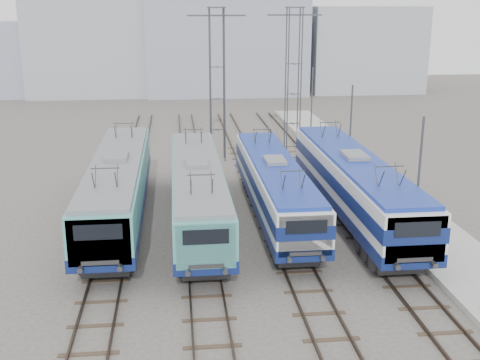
% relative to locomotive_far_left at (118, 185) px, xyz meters
% --- Properties ---
extents(ground, '(160.00, 160.00, 0.00)m').
position_rel_locomotive_far_left_xyz_m(ground, '(6.75, -7.69, -2.33)').
color(ground, '#514C47').
extents(platform, '(4.00, 70.00, 0.30)m').
position_rel_locomotive_far_left_xyz_m(platform, '(16.95, 0.31, -2.18)').
color(platform, '#9E9E99').
rests_on(platform, ground).
extents(locomotive_far_left, '(2.97, 18.75, 3.53)m').
position_rel_locomotive_far_left_xyz_m(locomotive_far_left, '(0.00, 0.00, 0.00)').
color(locomotive_far_left, navy).
rests_on(locomotive_far_left, ground).
extents(locomotive_center_left, '(2.83, 17.87, 3.36)m').
position_rel_locomotive_far_left_xyz_m(locomotive_center_left, '(4.50, -1.12, -0.10)').
color(locomotive_center_left, navy).
rests_on(locomotive_center_left, ground).
extents(locomotive_center_right, '(2.72, 17.16, 3.23)m').
position_rel_locomotive_far_left_xyz_m(locomotive_center_right, '(9.00, -0.46, -0.13)').
color(locomotive_center_right, navy).
rests_on(locomotive_center_right, ground).
extents(locomotive_far_right, '(2.97, 18.80, 3.53)m').
position_rel_locomotive_far_left_xyz_m(locomotive_far_right, '(13.50, -1.09, 0.06)').
color(locomotive_far_right, navy).
rests_on(locomotive_far_right, ground).
extents(catenary_tower_west, '(4.50, 1.20, 12.00)m').
position_rel_locomotive_far_left_xyz_m(catenary_tower_west, '(6.75, 14.31, 4.31)').
color(catenary_tower_west, '#3F4247').
rests_on(catenary_tower_west, ground).
extents(catenary_tower_east, '(4.50, 1.20, 12.00)m').
position_rel_locomotive_far_left_xyz_m(catenary_tower_east, '(13.25, 16.31, 4.31)').
color(catenary_tower_east, '#3F4247').
rests_on(catenary_tower_east, ground).
extents(mast_front, '(0.12, 0.12, 7.00)m').
position_rel_locomotive_far_left_xyz_m(mast_front, '(15.35, -5.69, 1.17)').
color(mast_front, '#3F4247').
rests_on(mast_front, ground).
extents(mast_mid, '(0.12, 0.12, 7.00)m').
position_rel_locomotive_far_left_xyz_m(mast_mid, '(15.35, 6.31, 1.17)').
color(mast_mid, '#3F4247').
rests_on(mast_mid, ground).
extents(mast_rear, '(0.12, 0.12, 7.00)m').
position_rel_locomotive_far_left_xyz_m(mast_rear, '(15.35, 18.31, 1.17)').
color(mast_rear, '#3F4247').
rests_on(mast_rear, ground).
extents(building_west, '(18.00, 12.00, 14.00)m').
position_rel_locomotive_far_left_xyz_m(building_west, '(-7.25, 54.31, 4.67)').
color(building_west, '#99A1AA').
rests_on(building_west, ground).
extents(building_center, '(22.00, 14.00, 18.00)m').
position_rel_locomotive_far_left_xyz_m(building_center, '(10.75, 54.31, 6.67)').
color(building_center, '#8E96AB').
rests_on(building_center, ground).
extents(building_east, '(16.00, 12.00, 12.00)m').
position_rel_locomotive_far_left_xyz_m(building_east, '(30.75, 54.31, 3.67)').
color(building_east, '#99A1AA').
rests_on(building_east, ground).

